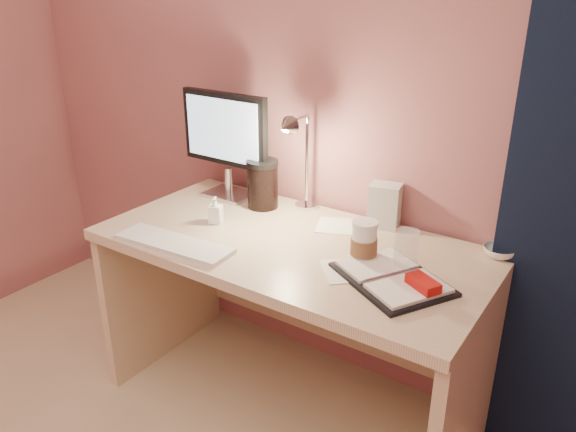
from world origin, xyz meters
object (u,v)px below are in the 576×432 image
Objects in this scene: desk at (302,288)px; bowl at (500,252)px; coffee_cup at (364,243)px; desk_lamp at (291,153)px; planner at (394,278)px; keyboard at (174,244)px; clear_cup at (406,251)px; product_box at (385,206)px; monitor at (226,136)px; lotion_bottle at (215,210)px; dark_jar at (263,186)px.

bowl is at bearing 18.86° from desk.
desk_lamp reaches higher than coffee_cup.
coffee_cup is (-0.14, 0.07, 0.05)m from planner.
keyboard is 0.55m from desk_lamp.
product_box reaches higher than clear_cup.
product_box is at bearing 12.21° from desk_lamp.
monitor reaches higher than clear_cup.
keyboard is 0.78m from product_box.
lotion_bottle is (-0.76, 0.04, 0.04)m from planner.
monitor is at bearing -176.47° from bowl.
coffee_cup reaches higher than planner.
product_box is at bearing 149.31° from planner.
product_box is (-0.20, 0.28, 0.02)m from clear_cup.
monitor reaches higher than product_box.
planner is 0.11m from clear_cup.
dark_jar reaches higher than product_box.
dark_jar is (-0.28, 0.14, 0.31)m from desk.
product_box is (-0.07, 0.30, 0.02)m from coffee_cup.
clear_cup is at bearing -130.63° from bowl.
product_box reaches higher than desk.
coffee_cup is 0.50m from desk_lamp.
product_box is at bearing 47.38° from desk.
clear_cup is at bearing -21.65° from desk_lamp.
lotion_bottle is at bearing -162.08° from bowl.
product_box is at bearing 102.64° from coffee_cup.
desk_lamp reaches higher than clear_cup.
desk is 0.44m from product_box.
monitor is 2.67× the size of product_box.
dark_jar reaches higher than lotion_bottle.
clear_cup is at bearing -11.50° from monitor.
dark_jar reaches higher than keyboard.
desk_lamp reaches higher than lotion_bottle.
keyboard is 3.11× the size of coffee_cup.
desk_lamp is (-0.42, 0.19, 0.19)m from coffee_cup.
monitor is 0.81m from coffee_cup.
monitor is at bearing 162.27° from desk.
monitor is (-0.47, 0.15, 0.49)m from desk.
monitor reaches higher than coffee_cup.
dark_jar is 0.50m from product_box.
dark_jar is (-0.56, 0.20, 0.02)m from coffee_cup.
product_box is (0.49, 0.10, -0.00)m from dark_jar.
keyboard is at bearing -133.30° from desk.
lotion_bottle is 0.62× the size of product_box.
planner is 2.53× the size of product_box.
planner is 0.76m from lotion_bottle.
clear_cup is at bearing 123.37° from planner.
desk is at bearing -144.86° from product_box.
product_box reaches higher than bowl.
desk is 0.52m from keyboard.
clear_cup reaches higher than keyboard.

